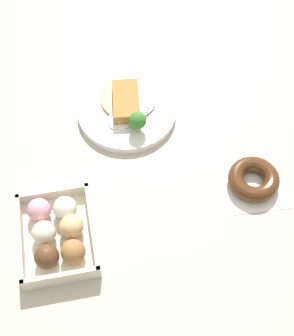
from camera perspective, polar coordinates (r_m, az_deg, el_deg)
ground_plane at (r=1.06m, az=-0.95°, el=-0.09°), size 1.60×1.60×0.00m
curry_plate at (r=1.14m, az=-2.41°, el=6.83°), size 0.23×0.23×0.07m
donut_box at (r=0.98m, az=-10.46°, el=-7.49°), size 0.19×0.15×0.06m
chocolate_ring_donut at (r=1.05m, az=12.35°, el=-1.32°), size 0.14×0.14×0.04m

